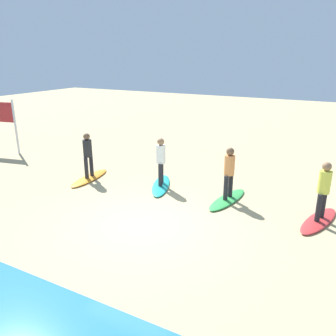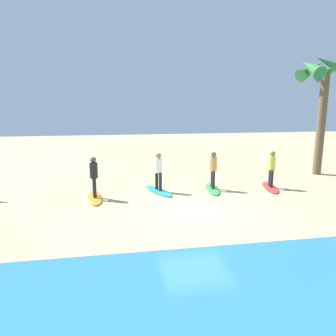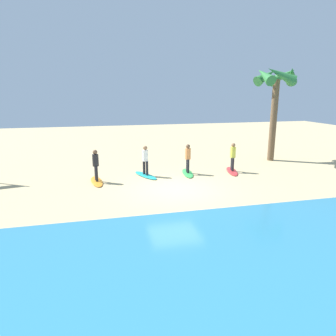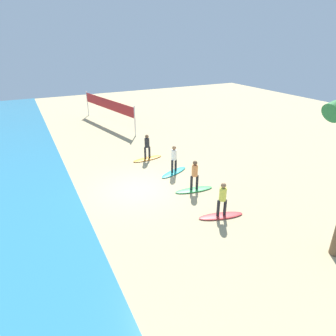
{
  "view_description": "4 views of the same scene",
  "coord_description": "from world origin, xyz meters",
  "px_view_note": "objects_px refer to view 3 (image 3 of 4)",
  "views": [
    {
      "loc": [
        -4.5,
        6.99,
        4.38
      ],
      "look_at": [
        0.6,
        -2.58,
        0.78
      ],
      "focal_mm": 36.6,
      "sensor_mm": 36.0,
      "label": 1
    },
    {
      "loc": [
        2.85,
        10.46,
        3.75
      ],
      "look_at": [
        0.58,
        -2.48,
        1.1
      ],
      "focal_mm": 33.57,
      "sensor_mm": 36.0,
      "label": 2
    },
    {
      "loc": [
        3.71,
        13.82,
        4.61
      ],
      "look_at": [
        0.06,
        -1.08,
        0.81
      ],
      "focal_mm": 32.96,
      "sensor_mm": 36.0,
      "label": 3
    },
    {
      "loc": [
        -13.08,
        4.79,
        7.49
      ],
      "look_at": [
        -0.22,
        -1.74,
        0.99
      ],
      "focal_mm": 31.08,
      "sensor_mm": 36.0,
      "label": 4
    }
  ],
  "objects_px": {
    "surfboard_green": "(188,173)",
    "surfer_orange": "(96,163)",
    "surfer_red": "(233,155)",
    "surfboard_teal": "(146,175)",
    "surfer_green": "(188,156)",
    "surfer_teal": "(145,158)",
    "surfboard_red": "(232,171)",
    "surfboard_orange": "(97,181)",
    "palm_tree": "(276,84)"
  },
  "relations": [
    {
      "from": "surfer_red",
      "to": "surfboard_orange",
      "type": "xyz_separation_m",
      "value": [
        7.83,
        0.29,
        -0.99
      ]
    },
    {
      "from": "surfer_red",
      "to": "surfboard_teal",
      "type": "distance_m",
      "value": 5.23
    },
    {
      "from": "surfer_red",
      "to": "surfboard_green",
      "type": "xyz_separation_m",
      "value": [
        2.69,
        -0.21,
        -0.99
      ]
    },
    {
      "from": "surfer_red",
      "to": "surfboard_teal",
      "type": "height_order",
      "value": "surfer_red"
    },
    {
      "from": "surfer_teal",
      "to": "surfboard_green",
      "type": "bearing_deg",
      "value": 178.16
    },
    {
      "from": "surfboard_orange",
      "to": "surfer_orange",
      "type": "distance_m",
      "value": 0.99
    },
    {
      "from": "surfer_teal",
      "to": "surfer_orange",
      "type": "distance_m",
      "value": 2.76
    },
    {
      "from": "surfboard_orange",
      "to": "surfer_teal",
      "type": "bearing_deg",
      "value": 96.13
    },
    {
      "from": "surfer_teal",
      "to": "palm_tree",
      "type": "xyz_separation_m",
      "value": [
        -9.12,
        -2.07,
        4.05
      ]
    },
    {
      "from": "surfer_red",
      "to": "palm_tree",
      "type": "height_order",
      "value": "palm_tree"
    },
    {
      "from": "surfboard_green",
      "to": "palm_tree",
      "type": "height_order",
      "value": "palm_tree"
    },
    {
      "from": "surfboard_teal",
      "to": "surfer_orange",
      "type": "height_order",
      "value": "surfer_orange"
    },
    {
      "from": "surfer_green",
      "to": "surfer_teal",
      "type": "relative_size",
      "value": 1.0
    },
    {
      "from": "surfboard_red",
      "to": "surfer_green",
      "type": "relative_size",
      "value": 1.28
    },
    {
      "from": "surfboard_green",
      "to": "surfer_teal",
      "type": "height_order",
      "value": "surfer_teal"
    },
    {
      "from": "surfer_teal",
      "to": "palm_tree",
      "type": "relative_size",
      "value": 0.26
    },
    {
      "from": "surfboard_teal",
      "to": "surfboard_orange",
      "type": "relative_size",
      "value": 1.0
    },
    {
      "from": "surfer_red",
      "to": "palm_tree",
      "type": "relative_size",
      "value": 0.26
    },
    {
      "from": "surfer_teal",
      "to": "surfboard_orange",
      "type": "height_order",
      "value": "surfer_teal"
    },
    {
      "from": "surfboard_green",
      "to": "surfer_orange",
      "type": "relative_size",
      "value": 1.28
    },
    {
      "from": "palm_tree",
      "to": "surfboard_green",
      "type": "bearing_deg",
      "value": 17.85
    },
    {
      "from": "surfboard_orange",
      "to": "palm_tree",
      "type": "relative_size",
      "value": 0.33
    },
    {
      "from": "surfboard_red",
      "to": "surfboard_orange",
      "type": "bearing_deg",
      "value": -72.98
    },
    {
      "from": "surfboard_red",
      "to": "surfboard_teal",
      "type": "height_order",
      "value": "same"
    },
    {
      "from": "surfboard_red",
      "to": "surfboard_green",
      "type": "bearing_deg",
      "value": -79.54
    },
    {
      "from": "surfboard_red",
      "to": "surfer_red",
      "type": "distance_m",
      "value": 0.99
    },
    {
      "from": "surfboard_green",
      "to": "surfer_teal",
      "type": "bearing_deg",
      "value": -83.06
    },
    {
      "from": "surfer_red",
      "to": "surfer_green",
      "type": "distance_m",
      "value": 2.7
    },
    {
      "from": "surfboard_green",
      "to": "surfer_orange",
      "type": "distance_m",
      "value": 5.27
    },
    {
      "from": "palm_tree",
      "to": "surfboard_red",
      "type": "bearing_deg",
      "value": 30.61
    },
    {
      "from": "surfer_teal",
      "to": "surfboard_red",
      "type": "bearing_deg",
      "value": 176.78
    },
    {
      "from": "surfer_green",
      "to": "surfer_orange",
      "type": "height_order",
      "value": "same"
    },
    {
      "from": "surfboard_green",
      "to": "surfboard_orange",
      "type": "bearing_deg",
      "value": -75.7
    },
    {
      "from": "surfboard_green",
      "to": "surfer_green",
      "type": "distance_m",
      "value": 0.99
    },
    {
      "from": "surfer_green",
      "to": "surfboard_teal",
      "type": "distance_m",
      "value": 2.64
    },
    {
      "from": "surfboard_teal",
      "to": "palm_tree",
      "type": "distance_m",
      "value": 10.63
    },
    {
      "from": "surfer_red",
      "to": "surfer_orange",
      "type": "bearing_deg",
      "value": 2.1
    },
    {
      "from": "surfboard_teal",
      "to": "surfer_teal",
      "type": "xyz_separation_m",
      "value": [
        -0.0,
        0.0,
        0.99
      ]
    },
    {
      "from": "surfboard_red",
      "to": "surfer_teal",
      "type": "height_order",
      "value": "surfer_teal"
    },
    {
      "from": "surfboard_green",
      "to": "surfer_orange",
      "type": "xyz_separation_m",
      "value": [
        5.15,
        0.5,
        0.99
      ]
    },
    {
      "from": "surfboard_green",
      "to": "palm_tree",
      "type": "distance_m",
      "value": 8.64
    },
    {
      "from": "surfer_teal",
      "to": "surfer_orange",
      "type": "xyz_separation_m",
      "value": [
        2.7,
        0.58,
        0.0
      ]
    },
    {
      "from": "surfboard_red",
      "to": "palm_tree",
      "type": "relative_size",
      "value": 0.33
    },
    {
      "from": "surfboard_green",
      "to": "surfboard_orange",
      "type": "height_order",
      "value": "same"
    },
    {
      "from": "surfer_green",
      "to": "surfer_red",
      "type": "bearing_deg",
      "value": 175.53
    },
    {
      "from": "surfer_orange",
      "to": "palm_tree",
      "type": "relative_size",
      "value": 0.26
    },
    {
      "from": "surfer_green",
      "to": "surfboard_teal",
      "type": "relative_size",
      "value": 0.78
    },
    {
      "from": "surfer_red",
      "to": "surfboard_teal",
      "type": "xyz_separation_m",
      "value": [
        5.13,
        -0.29,
        -0.99
      ]
    },
    {
      "from": "surfboard_green",
      "to": "surfboard_red",
      "type": "bearing_deg",
      "value": 94.31
    },
    {
      "from": "surfer_orange",
      "to": "palm_tree",
      "type": "distance_m",
      "value": 12.78
    }
  ]
}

